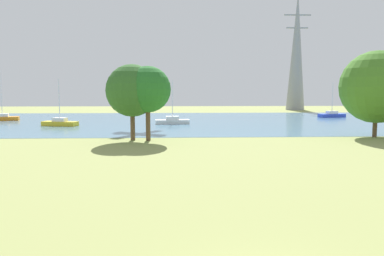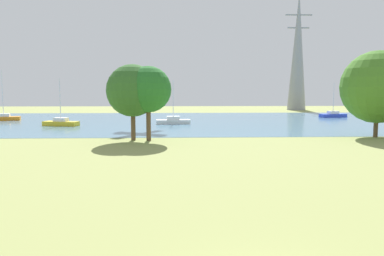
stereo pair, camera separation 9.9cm
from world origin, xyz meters
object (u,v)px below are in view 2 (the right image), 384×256
sailboat_orange (4,118)px  tree_west_far (133,91)px  tree_east_far (378,87)px  electricity_pylon (298,51)px  tree_mid_shore (148,90)px  sailboat_blue (333,115)px  sailboat_white (173,121)px  sailboat_yellow (61,123)px

sailboat_orange → tree_west_far: (23.28, -23.71, 4.31)m
sailboat_orange → tree_east_far: bearing=-24.9°
tree_east_far → electricity_pylon: electricity_pylon is taller
tree_mid_shore → electricity_pylon: electricity_pylon is taller
tree_east_far → electricity_pylon: (8.41, 51.53, 8.95)m
sailboat_orange → sailboat_blue: bearing=4.9°
tree_west_far → tree_east_far: tree_east_far is taller
sailboat_orange → tree_west_far: size_ratio=1.08×
sailboat_orange → tree_mid_shore: size_ratio=1.11×
sailboat_blue → electricity_pylon: electricity_pylon is taller
tree_mid_shore → tree_west_far: bearing=166.2°
sailboat_white → tree_west_far: (-3.67, -16.82, 4.33)m
tree_west_far → sailboat_blue: bearing=41.8°
tree_west_far → tree_east_far: (24.74, 1.43, 0.37)m
sailboat_blue → sailboat_orange: 55.31m
sailboat_blue → tree_mid_shore: (-30.31, -28.85, 4.44)m
sailboat_blue → tree_mid_shore: size_ratio=0.85×
tree_west_far → tree_mid_shore: bearing=-13.8°
sailboat_orange → electricity_pylon: size_ratio=0.28×
tree_west_far → sailboat_yellow: bearing=128.1°
sailboat_orange → tree_east_far: tree_east_far is taller
sailboat_white → tree_mid_shore: bearing=-97.1°
tree_west_far → electricity_pylon: size_ratio=0.26×
sailboat_blue → tree_east_far: (-7.08, -27.04, 4.70)m
tree_west_far → tree_mid_shore: (1.51, -0.37, 0.11)m
sailboat_yellow → tree_west_far: (11.50, -14.65, 4.33)m
sailboat_blue → electricity_pylon: 28.07m
sailboat_white → tree_east_far: bearing=-36.1°
sailboat_orange → sailboat_yellow: sailboat_orange is taller
sailboat_yellow → electricity_pylon: 60.40m
sailboat_white → sailboat_yellow: size_ratio=0.97×
sailboat_yellow → tree_east_far: tree_east_far is taller
electricity_pylon → sailboat_white: bearing=-129.2°
sailboat_orange → electricity_pylon: (56.44, 29.25, 13.63)m
tree_mid_shore → tree_east_far: (23.23, 1.81, 0.26)m
sailboat_white → electricity_pylon: (29.49, 36.14, 13.65)m
sailboat_blue → sailboat_yellow: bearing=-162.3°
sailboat_white → tree_mid_shore: tree_mid_shore is taller
sailboat_orange → sailboat_white: 27.81m
tree_mid_shore → tree_east_far: size_ratio=0.80×
tree_mid_shore → electricity_pylon: bearing=59.3°
sailboat_blue → tree_east_far: 28.35m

